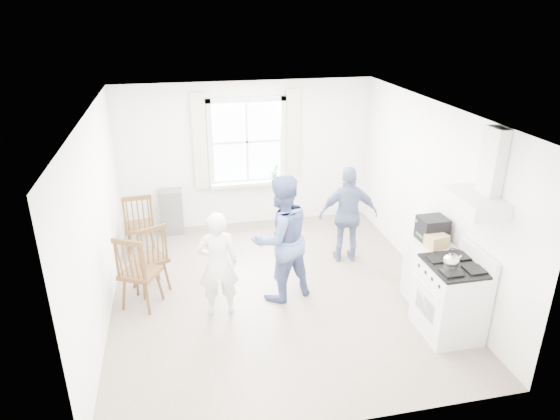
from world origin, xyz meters
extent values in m
cube|color=gray|center=(0.00, 0.00, -0.01)|extent=(4.62, 5.12, 0.02)
cube|color=white|center=(0.00, 2.52, 1.30)|extent=(4.62, 0.04, 2.64)
cube|color=white|center=(0.00, -2.52, 1.30)|extent=(4.62, 0.04, 2.64)
cube|color=white|center=(-2.27, 0.00, 1.30)|extent=(0.04, 5.12, 2.64)
cube|color=white|center=(2.27, 0.00, 1.30)|extent=(0.04, 5.12, 2.64)
cube|color=white|center=(0.00, 0.00, 2.61)|extent=(4.62, 5.12, 0.02)
cube|color=white|center=(0.00, 2.48, 1.55)|extent=(1.20, 0.02, 1.40)
cube|color=silver|center=(0.00, 2.46, 2.29)|extent=(1.38, 0.09, 0.09)
cube|color=silver|center=(0.00, 2.46, 0.81)|extent=(1.38, 0.09, 0.09)
cube|color=silver|center=(-0.65, 2.46, 1.55)|extent=(0.09, 0.09, 1.58)
cube|color=silver|center=(0.65, 2.46, 1.55)|extent=(0.09, 0.09, 1.58)
cube|color=silver|center=(0.00, 2.38, 0.82)|extent=(1.38, 0.24, 0.06)
cube|color=beige|center=(-0.82, 2.44, 1.60)|extent=(0.24, 0.05, 1.70)
cube|color=beige|center=(0.82, 2.44, 1.60)|extent=(0.24, 0.05, 1.70)
cube|color=silver|center=(2.02, -1.35, 1.74)|extent=(0.45, 0.76, 0.18)
cube|color=silver|center=(2.17, -1.35, 2.21)|extent=(0.14, 0.30, 0.76)
cube|color=slate|center=(-1.40, 2.33, 0.40)|extent=(0.40, 0.30, 0.80)
cube|color=silver|center=(1.91, -1.35, 0.46)|extent=(0.65, 0.76, 0.92)
cube|color=black|center=(1.91, -1.35, 0.94)|extent=(0.61, 0.72, 0.03)
cube|color=silver|center=(2.20, -1.35, 1.02)|extent=(0.06, 0.76, 0.20)
cylinder|color=silver|center=(1.56, -1.35, 0.70)|extent=(0.02, 0.61, 0.02)
sphere|color=silver|center=(1.81, -1.41, 1.04)|extent=(0.19, 0.19, 0.19)
cylinder|color=silver|center=(1.81, -1.41, 0.99)|extent=(0.17, 0.17, 0.04)
torus|color=black|center=(1.81, -1.41, 1.16)|extent=(0.12, 0.03, 0.12)
cube|color=silver|center=(1.98, -0.65, 0.45)|extent=(0.50, 0.55, 0.90)
cube|color=black|center=(2.00, -0.58, 0.98)|extent=(0.36, 0.32, 0.17)
cube|color=black|center=(2.00, -0.58, 1.14)|extent=(0.36, 0.32, 0.15)
cube|color=tan|center=(1.96, -0.79, 0.99)|extent=(0.31, 0.25, 0.17)
cube|color=#472D17|center=(-1.90, 1.56, 0.51)|extent=(0.52, 0.50, 0.06)
cube|color=#472D17|center=(-1.88, 1.36, 0.81)|extent=(0.45, 0.11, 0.61)
cylinder|color=#472D17|center=(-1.90, 1.56, 0.24)|extent=(0.04, 0.04, 0.48)
cube|color=#472D17|center=(-1.83, 0.05, 0.49)|extent=(0.61, 0.60, 0.05)
cube|color=#472D17|center=(-1.92, -0.12, 0.79)|extent=(0.42, 0.26, 0.59)
cylinder|color=#472D17|center=(-1.83, 0.05, 0.24)|extent=(0.04, 0.04, 0.47)
cube|color=#472D17|center=(-1.72, 0.44, 0.48)|extent=(0.59, 0.58, 0.05)
cube|color=#472D17|center=(-1.64, 0.27, 0.77)|extent=(0.41, 0.24, 0.58)
cylinder|color=#472D17|center=(-1.72, 0.44, 0.23)|extent=(0.04, 0.04, 0.46)
imported|color=white|center=(-0.82, -0.34, 0.72)|extent=(0.53, 0.53, 1.45)
imported|color=#4E5E91|center=(0.06, -0.12, 0.89)|extent=(1.11, 1.11, 1.79)
imported|color=navy|center=(1.30, 0.72, 0.78)|extent=(1.04, 1.04, 1.55)
imported|color=#2F6A32|center=(0.47, 2.36, 0.99)|extent=(0.19, 0.19, 0.29)
camera|label=1|loc=(-1.21, -6.00, 3.84)|focal=32.00mm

